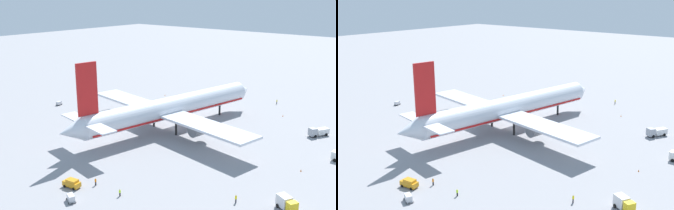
{
  "view_description": "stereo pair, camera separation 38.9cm",
  "coord_description": "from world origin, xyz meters",
  "views": [
    {
      "loc": [
        -95.72,
        -77.34,
        42.75
      ],
      "look_at": [
        1.13,
        2.71,
        7.08
      ],
      "focal_mm": 43.26,
      "sensor_mm": 36.0,
      "label": 1
    },
    {
      "loc": [
        -95.47,
        -77.64,
        42.75
      ],
      "look_at": [
        1.13,
        2.71,
        7.08
      ],
      "focal_mm": 43.26,
      "sensor_mm": 36.0,
      "label": 2
    }
  ],
  "objects": [
    {
      "name": "service_truck_2",
      "position": [
        -24.43,
        -49.38,
        1.57
      ],
      "size": [
        4.0,
        5.07,
        2.84
      ],
      "color": "yellow",
      "rests_on": "ground"
    },
    {
      "name": "service_van",
      "position": [
        -45.82,
        -8.01,
        1.03
      ],
      "size": [
        2.58,
        4.37,
        1.97
      ],
      "color": "orange",
      "rests_on": "ground"
    },
    {
      "name": "traffic_cone_1",
      "position": [
        34.75,
        -22.0,
        0.28
      ],
      "size": [
        0.36,
        0.36,
        0.55
      ],
      "primitive_type": "cone",
      "color": "orange",
      "rests_on": "ground"
    },
    {
      "name": "airliner",
      "position": [
        -1.25,
        0.18,
        7.0
      ],
      "size": [
        76.2,
        68.59,
        24.81
      ],
      "color": "silver",
      "rests_on": "ground"
    },
    {
      "name": "ground_worker_5",
      "position": [
        -41.79,
        -11.4,
        0.89
      ],
      "size": [
        0.55,
        0.55,
        1.74
      ],
      "color": "black",
      "rests_on": "ground"
    },
    {
      "name": "ground_plane",
      "position": [
        0.0,
        0.0,
        0.0
      ],
      "size": [
        600.0,
        600.0,
        0.0
      ],
      "primitive_type": "plane",
      "color": "gray"
    },
    {
      "name": "baggage_cart_1",
      "position": [
        -49.87,
        -12.97,
        0.83
      ],
      "size": [
        2.4,
        3.35,
        1.52
      ],
      "color": "gray",
      "rests_on": "ground"
    },
    {
      "name": "ground_worker_0",
      "position": [
        -41.77,
        -19.29,
        0.82
      ],
      "size": [
        0.47,
        0.47,
        1.63
      ],
      "color": "black",
      "rests_on": "ground"
    },
    {
      "name": "traffic_cone_0",
      "position": [
        30.47,
        28.62,
        0.28
      ],
      "size": [
        0.36,
        0.36,
        0.55
      ],
      "primitive_type": "cone",
      "color": "orange",
      "rests_on": "ground"
    },
    {
      "name": "baggage_cart_0",
      "position": [
        -6.61,
        51.09,
        0.78
      ],
      "size": [
        3.03,
        2.13,
        1.43
      ],
      "color": "#595B60",
      "rests_on": "ground"
    },
    {
      "name": "traffic_cone_2",
      "position": [
        -4.88,
        -44.58,
        0.28
      ],
      "size": [
        0.36,
        0.36,
        0.55
      ],
      "primitive_type": "cone",
      "color": "orange",
      "rests_on": "ground"
    },
    {
      "name": "service_truck_3",
      "position": [
        22.92,
        -38.69,
        1.4
      ],
      "size": [
        6.77,
        4.92,
        2.74
      ],
      "color": "#999EA5",
      "rests_on": "ground"
    },
    {
      "name": "ground_worker_4",
      "position": [
        48.77,
        -13.13,
        0.9
      ],
      "size": [
        0.46,
        0.46,
        1.77
      ],
      "color": "#3F3F47",
      "rests_on": "ground"
    },
    {
      "name": "ground_worker_1",
      "position": [
        -28.31,
        -40.01,
        0.92
      ],
      "size": [
        0.47,
        0.47,
        1.79
      ],
      "color": "#3F3F47",
      "rests_on": "ground"
    }
  ]
}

